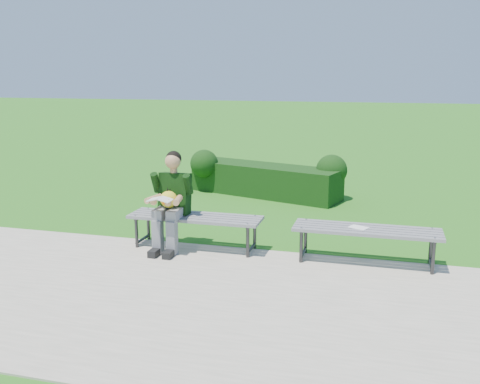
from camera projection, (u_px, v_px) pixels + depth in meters
name	position (u px, v px, depth m)	size (l,w,h in m)	color
ground	(233.00, 248.00, 7.31)	(80.00, 80.00, 0.00)	#347F1C
walkway	(187.00, 298.00, 5.66)	(30.00, 3.50, 0.02)	#C3B3A1
hedge	(266.00, 177.00, 10.43)	(3.27, 1.61, 0.86)	#16390F
bench_left	(195.00, 220.00, 7.19)	(1.80, 0.50, 0.46)	gray
bench_right	(367.00, 233.00, 6.61)	(1.80, 0.50, 0.46)	gray
seated_boy	(171.00, 198.00, 7.11)	(0.56, 0.76, 1.31)	slate
paper_sheet	(359.00, 227.00, 6.62)	(0.27, 0.24, 0.01)	white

